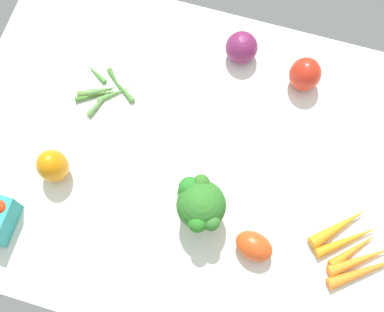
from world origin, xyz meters
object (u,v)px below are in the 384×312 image
at_px(bell_pepper_red, 305,74).
at_px(bell_pepper_orange, 53,166).
at_px(broccoli_head, 200,204).
at_px(okra_pile, 105,91).
at_px(roma_tomato, 254,246).
at_px(red_onion_near_basket, 242,47).
at_px(carrot_bunch, 355,248).

xyz_separation_m(bell_pepper_red, bell_pepper_orange, (0.46, 0.36, 0.00)).
relative_size(broccoli_head, okra_pile, 0.89).
bearing_deg(roma_tomato, red_onion_near_basket, -58.29).
xyz_separation_m(bell_pepper_red, carrot_bunch, (-0.18, 0.34, -0.03)).
bearing_deg(carrot_bunch, bell_pepper_red, -61.79).
bearing_deg(roma_tomato, bell_pepper_red, -78.30).
relative_size(broccoli_head, bell_pepper_orange, 1.36).
height_order(broccoli_head, bell_pepper_orange, broccoli_head).
bearing_deg(carrot_bunch, red_onion_near_basket, -47.83).
relative_size(bell_pepper_orange, okra_pile, 0.65).
xyz_separation_m(broccoli_head, bell_pepper_orange, (0.32, 0.00, -0.03)).
height_order(bell_pepper_orange, roma_tomato, bell_pepper_orange).
bearing_deg(carrot_bunch, broccoli_head, 2.65).
height_order(carrot_bunch, roma_tomato, roma_tomato).
xyz_separation_m(roma_tomato, okra_pile, (0.41, -0.25, -0.02)).
bearing_deg(bell_pepper_orange, carrot_bunch, -178.56).
height_order(roma_tomato, red_onion_near_basket, red_onion_near_basket).
bearing_deg(roma_tomato, okra_pile, -17.48).
xyz_separation_m(okra_pile, red_onion_near_basket, (-0.27, -0.18, 0.03)).
distance_m(bell_pepper_red, broccoli_head, 0.38).
bearing_deg(bell_pepper_red, bell_pepper_orange, 38.04).
relative_size(broccoli_head, roma_tomato, 1.57).
height_order(bell_pepper_red, red_onion_near_basket, bell_pepper_red).
distance_m(carrot_bunch, red_onion_near_basket, 0.50).
bearing_deg(carrot_bunch, okra_pile, -17.61).
distance_m(bell_pepper_red, roma_tomato, 0.40).
xyz_separation_m(broccoli_head, roma_tomato, (-0.12, 0.04, -0.05)).
bearing_deg(bell_pepper_orange, roma_tomato, 174.83).
relative_size(okra_pile, red_onion_near_basket, 1.88).
relative_size(bell_pepper_red, roma_tomato, 1.08).
relative_size(broccoli_head, carrot_bunch, 0.58).
bearing_deg(red_onion_near_basket, roma_tomato, 107.88).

